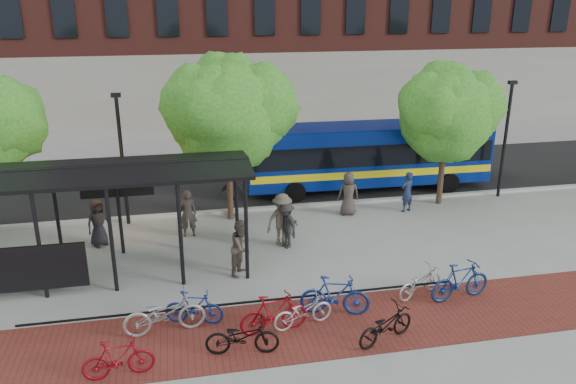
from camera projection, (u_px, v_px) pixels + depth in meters
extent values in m
plane|color=#9E9E99|center=(324.00, 246.00, 20.08)|extent=(160.00, 160.00, 0.00)
cube|color=black|center=(282.00, 179.00, 27.48)|extent=(160.00, 8.00, 0.01)
cube|color=#B7B7B2|center=(300.00, 206.00, 23.76)|extent=(160.00, 0.25, 0.12)
cube|color=maroon|center=(300.00, 329.00, 15.08)|extent=(24.00, 3.00, 0.01)
cube|color=black|center=(248.00, 316.00, 15.67)|extent=(12.00, 0.05, 0.95)
cylinder|color=black|center=(39.00, 246.00, 16.14)|extent=(0.12, 0.12, 3.30)
cylinder|color=black|center=(57.00, 213.00, 18.64)|extent=(0.12, 0.12, 3.30)
cylinder|color=black|center=(112.00, 241.00, 16.51)|extent=(0.12, 0.12, 3.30)
cylinder|color=black|center=(119.00, 209.00, 19.01)|extent=(0.12, 0.12, 3.30)
cylinder|color=black|center=(180.00, 235.00, 16.89)|extent=(0.12, 0.12, 3.30)
cylinder|color=black|center=(179.00, 204.00, 19.39)|extent=(0.12, 0.12, 3.30)
cylinder|color=black|center=(246.00, 230.00, 17.26)|extent=(0.12, 0.12, 3.30)
cylinder|color=black|center=(236.00, 201.00, 19.76)|extent=(0.12, 0.12, 3.30)
cube|color=black|center=(5.00, 271.00, 16.12)|extent=(4.50, 0.08, 1.40)
cube|color=black|center=(72.00, 178.00, 16.33)|extent=(10.60, 1.65, 0.29)
cube|color=black|center=(79.00, 165.00, 17.63)|extent=(10.60, 1.65, 0.29)
cube|color=black|center=(83.00, 170.00, 18.41)|extent=(9.00, 0.10, 0.40)
cube|color=black|center=(117.00, 187.00, 18.86)|extent=(2.40, 0.12, 0.70)
cube|color=#FF7200|center=(117.00, 186.00, 18.93)|extent=(2.20, 0.02, 0.55)
sphere|color=#276F1D|center=(1.00, 121.00, 19.85)|extent=(3.20, 3.20, 3.20)
cylinder|color=#382619|center=(230.00, 189.00, 22.16)|extent=(0.24, 0.24, 2.52)
sphere|color=#276F1D|center=(227.00, 115.00, 21.19)|extent=(4.20, 4.20, 4.20)
sphere|color=#276F1D|center=(254.00, 106.00, 21.47)|extent=(3.36, 3.36, 3.36)
sphere|color=#276F1D|center=(205.00, 107.00, 20.62)|extent=(3.15, 3.15, 3.15)
sphere|color=#276F1D|center=(228.00, 92.00, 21.31)|extent=(2.94, 2.94, 2.94)
cylinder|color=#382619|center=(441.00, 178.00, 23.88)|extent=(0.24, 0.24, 2.27)
sphere|color=#276F1D|center=(447.00, 116.00, 23.00)|extent=(3.80, 3.80, 3.80)
sphere|color=#276F1D|center=(466.00, 107.00, 23.27)|extent=(3.04, 3.04, 3.04)
sphere|color=#276F1D|center=(433.00, 109.00, 22.45)|extent=(2.85, 2.85, 2.85)
sphere|color=#276F1D|center=(446.00, 95.00, 23.13)|extent=(2.66, 2.66, 2.66)
cylinder|color=black|center=(123.00, 162.00, 21.27)|extent=(0.14, 0.14, 5.00)
cube|color=black|center=(116.00, 95.00, 20.43)|extent=(0.35, 0.20, 0.15)
cylinder|color=black|center=(505.00, 142.00, 24.27)|extent=(0.14, 0.14, 5.00)
cube|color=black|center=(513.00, 82.00, 23.43)|extent=(0.35, 0.20, 0.15)
cube|color=navy|center=(367.00, 153.00, 25.56)|extent=(11.17, 2.64, 2.55)
cube|color=black|center=(367.00, 149.00, 25.49)|extent=(10.95, 2.68, 0.93)
cube|color=yellow|center=(366.00, 166.00, 25.76)|extent=(11.06, 2.69, 0.32)
cube|color=navy|center=(368.00, 127.00, 25.15)|extent=(10.95, 2.40, 0.17)
cylinder|color=black|center=(295.00, 192.00, 24.25)|extent=(0.90, 0.28, 0.89)
cylinder|color=black|center=(286.00, 176.00, 26.49)|extent=(0.90, 0.28, 0.89)
cylinder|color=black|center=(449.00, 183.00, 25.45)|extent=(0.90, 0.28, 0.89)
cylinder|color=black|center=(427.00, 168.00, 27.69)|extent=(0.90, 0.28, 0.89)
imported|color=maroon|center=(118.00, 359.00, 13.03)|extent=(1.69, 0.61, 1.00)
imported|color=#979699|center=(164.00, 314.00, 14.75)|extent=(2.21, 0.96, 1.13)
imported|color=navy|center=(194.00, 307.00, 15.19)|extent=(1.68, 0.88, 0.97)
imported|color=black|center=(242.00, 337.00, 13.90)|extent=(1.91, 0.88, 0.96)
imported|color=maroon|center=(274.00, 313.00, 14.77)|extent=(1.91, 0.76, 1.12)
imported|color=#BBBBBD|center=(303.00, 311.00, 15.08)|extent=(1.83, 1.02, 0.91)
imported|color=navy|center=(335.00, 295.00, 15.60)|extent=(2.02, 1.08, 1.17)
imported|color=black|center=(386.00, 325.00, 14.40)|extent=(1.90, 1.30, 0.95)
imported|color=#AFAFB1|center=(420.00, 282.00, 16.62)|extent=(1.80, 1.22, 0.90)
imported|color=navy|center=(460.00, 281.00, 16.38)|extent=(2.02, 0.85, 1.18)
imported|color=black|center=(98.00, 223.00, 19.88)|extent=(1.02, 0.93, 1.74)
imported|color=#3B352F|center=(188.00, 213.00, 20.63)|extent=(0.66, 0.44, 1.81)
imported|color=brown|center=(282.00, 220.00, 19.86)|extent=(1.42, 1.10, 1.94)
imported|color=#252525|center=(233.00, 195.00, 22.64)|extent=(1.07, 0.53, 1.77)
imported|color=#413734|center=(348.00, 194.00, 22.71)|extent=(0.92, 0.64, 1.79)
imported|color=#1D2745|center=(407.00, 192.00, 23.06)|extent=(0.74, 0.63, 1.70)
imported|color=brown|center=(242.00, 247.00, 17.80)|extent=(1.09, 1.14, 1.85)
imported|color=#252525|center=(286.00, 225.00, 19.73)|extent=(1.03, 1.26, 1.69)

